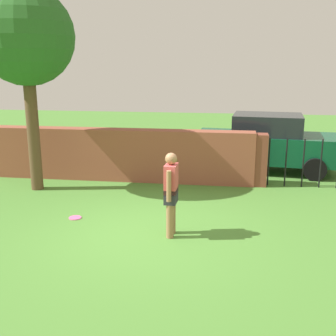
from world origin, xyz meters
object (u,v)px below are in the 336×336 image
tree (26,39)px  person (171,191)px  frisbee_pink (75,218)px  car (266,143)px

tree → person: size_ratio=3.10×
tree → person: 5.45m
tree → person: tree is taller
tree → person: bearing=-33.0°
tree → frisbee_pink: size_ratio=18.57×
person → car: size_ratio=0.37×
person → frisbee_pink: size_ratio=6.00×
person → car: 5.79m
person → car: car is taller
car → frisbee_pink: car is taller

